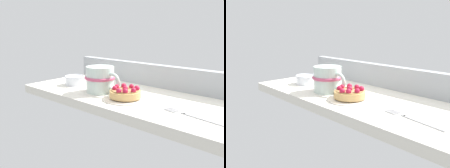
% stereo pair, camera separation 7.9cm
% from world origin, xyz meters
% --- Properties ---
extents(ground_plane, '(0.76, 0.32, 0.03)m').
position_xyz_m(ground_plane, '(0.00, 0.00, -0.01)').
color(ground_plane, silver).
extents(window_rail_back, '(0.75, 0.03, 0.08)m').
position_xyz_m(window_rail_back, '(0.00, 0.15, 0.04)').
color(window_rail_back, '#9EA3A8').
rests_on(window_rail_back, ground_plane).
extents(dessert_plate, '(0.14, 0.14, 0.01)m').
position_xyz_m(dessert_plate, '(0.03, -0.06, 0.00)').
color(dessert_plate, silver).
rests_on(dessert_plate, ground_plane).
extents(raspberry_tart, '(0.10, 0.10, 0.04)m').
position_xyz_m(raspberry_tart, '(0.03, -0.06, 0.02)').
color(raspberry_tart, tan).
rests_on(raspberry_tart, dessert_plate).
extents(coffee_mug, '(0.14, 0.10, 0.09)m').
position_xyz_m(coffee_mug, '(-0.09, -0.05, 0.04)').
color(coffee_mug, silver).
rests_on(coffee_mug, ground_plane).
extents(dessert_fork, '(0.17, 0.04, 0.01)m').
position_xyz_m(dessert_fork, '(0.24, -0.07, 0.00)').
color(dessert_fork, '#B7B7BC').
rests_on(dessert_fork, ground_plane).
extents(sugar_bowl, '(0.08, 0.08, 0.03)m').
position_xyz_m(sugar_bowl, '(-0.24, -0.03, 0.02)').
color(sugar_bowl, silver).
rests_on(sugar_bowl, ground_plane).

